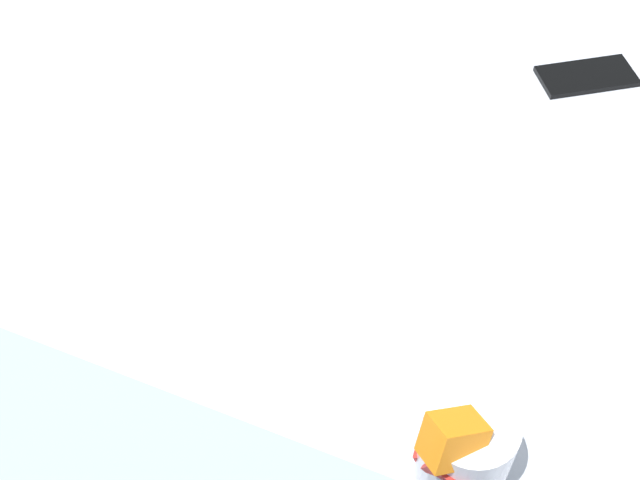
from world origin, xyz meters
TOP-DOWN VIEW (x-y plane):
  - bed_mattress at (0.00, 0.00)cm, footprint 180.00×140.00cm
  - snack_cup at (-57.29, 21.63)cm, footprint 9.34×10.34cm
  - cell_phone at (-57.47, -45.17)cm, footprint 15.39×13.53cm

SIDE VIEW (x-z plane):
  - bed_mattress at x=0.00cm, z-range 0.00..18.00cm
  - cell_phone at x=-57.47cm, z-range 18.00..18.80cm
  - snack_cup at x=-57.29cm, z-range 16.77..30.96cm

